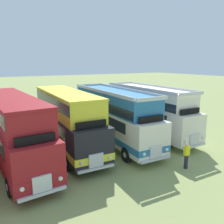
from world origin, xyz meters
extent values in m
plane|color=#8C9956|center=(0.00, 0.00, 0.00)|extent=(200.00, 200.00, 0.00)
cube|color=maroon|center=(-1.94, -0.16, 1.70)|extent=(3.12, 11.52, 2.30)
cube|color=maroon|center=(-1.94, -0.16, 1.10)|extent=(3.16, 11.56, 0.44)
cube|color=#19232D|center=(-1.96, 0.24, 2.30)|extent=(3.02, 9.12, 0.76)
cube|color=#19232D|center=(-1.63, -5.79, 2.35)|extent=(2.20, 0.22, 0.90)
cube|color=silver|center=(-1.63, -5.90, 1.10)|extent=(0.91, 0.17, 0.80)
cube|color=silver|center=(-1.62, -5.93, 0.60)|extent=(2.30, 0.27, 0.16)
sphere|color=#EAEACC|center=(-0.73, -5.86, 1.10)|extent=(0.22, 0.22, 0.22)
sphere|color=#EAEACC|center=(-2.52, -5.96, 1.10)|extent=(0.22, 0.22, 0.22)
cube|color=maroon|center=(-1.95, 0.09, 3.60)|extent=(2.97, 10.62, 1.50)
cube|color=maroon|center=(-1.95, 0.09, 4.42)|extent=(3.04, 10.72, 0.14)
cube|color=#19232D|center=(-1.95, 0.09, 3.90)|extent=(3.00, 10.52, 0.68)
cube|color=black|center=(-1.66, -5.30, 3.10)|extent=(1.90, 0.22, 0.40)
cylinder|color=black|center=(-0.57, -4.19, 0.52)|extent=(0.34, 1.05, 1.04)
cylinder|color=silver|center=(-0.42, -4.18, 0.52)|extent=(0.04, 0.36, 0.36)
cylinder|color=black|center=(-2.86, -4.32, 0.52)|extent=(0.34, 1.05, 1.04)
cylinder|color=silver|center=(-3.01, -4.33, 0.52)|extent=(0.04, 0.36, 0.36)
cylinder|color=black|center=(-1.01, 3.79, 0.52)|extent=(0.34, 1.05, 1.04)
cylinder|color=silver|center=(-0.86, 3.80, 0.52)|extent=(0.04, 0.36, 0.36)
cube|color=black|center=(1.94, 0.37, 1.70)|extent=(2.94, 10.40, 2.30)
cube|color=yellow|center=(1.94, 0.37, 1.10)|extent=(2.98, 10.44, 0.44)
cube|color=#19232D|center=(1.96, 0.77, 2.30)|extent=(2.87, 8.00, 0.76)
cube|color=#19232D|center=(1.72, -4.72, 2.35)|extent=(2.20, 0.19, 0.90)
cube|color=silver|center=(1.72, -4.83, 1.10)|extent=(0.90, 0.16, 0.80)
cube|color=silver|center=(1.72, -4.86, 0.60)|extent=(2.30, 0.24, 0.16)
sphere|color=#EAEACC|center=(2.62, -4.88, 1.10)|extent=(0.22, 0.22, 0.22)
sphere|color=#EAEACC|center=(0.82, -4.80, 1.10)|extent=(0.22, 0.22, 0.22)
cube|color=yellow|center=(1.95, 0.62, 3.60)|extent=(2.80, 9.49, 1.50)
cube|color=yellow|center=(1.95, 0.62, 4.42)|extent=(2.86, 9.60, 0.14)
cube|color=#19232D|center=(1.95, 0.62, 3.90)|extent=(2.84, 9.40, 0.68)
cube|color=black|center=(1.74, -4.23, 3.10)|extent=(1.90, 0.20, 0.40)
cylinder|color=black|center=(2.94, -3.23, 0.52)|extent=(0.32, 1.05, 1.04)
cylinder|color=silver|center=(3.09, -3.24, 0.52)|extent=(0.04, 0.36, 0.36)
cylinder|color=black|center=(0.64, -3.13, 0.52)|extent=(0.32, 1.05, 1.04)
cylinder|color=silver|center=(0.49, -3.13, 0.52)|extent=(0.04, 0.36, 0.36)
cylinder|color=black|center=(3.23, 3.66, 0.52)|extent=(0.32, 1.05, 1.04)
cylinder|color=silver|center=(3.38, 3.66, 0.52)|extent=(0.04, 0.36, 0.36)
cylinder|color=black|center=(0.93, 3.76, 0.52)|extent=(0.32, 1.05, 1.04)
cylinder|color=silver|center=(0.78, 3.77, 0.52)|extent=(0.04, 0.36, 0.36)
cube|color=silver|center=(5.82, 0.02, 1.70)|extent=(3.02, 11.21, 2.30)
cube|color=teal|center=(5.82, 0.02, 1.10)|extent=(3.06, 11.26, 0.44)
cube|color=#19232D|center=(5.84, 0.42, 2.30)|extent=(2.93, 8.82, 0.76)
cube|color=#19232D|center=(5.57, -5.47, 2.35)|extent=(2.20, 0.20, 0.90)
cube|color=silver|center=(5.56, -5.58, 1.10)|extent=(0.90, 0.16, 0.80)
cube|color=silver|center=(5.56, -5.61, 0.60)|extent=(2.30, 0.25, 0.16)
sphere|color=#EAEACC|center=(6.46, -5.63, 1.10)|extent=(0.22, 0.22, 0.22)
sphere|color=#EAEACC|center=(4.66, -5.55, 1.10)|extent=(0.22, 0.22, 0.22)
cube|color=teal|center=(5.83, 0.27, 3.60)|extent=(2.87, 10.31, 1.50)
cube|color=silver|center=(5.59, -5.03, 4.40)|extent=(2.40, 0.21, 0.24)
cube|color=silver|center=(6.05, 4.87, 4.40)|extent=(2.40, 0.21, 0.24)
cube|color=silver|center=(7.03, 0.21, 4.40)|extent=(0.58, 10.20, 0.24)
cube|color=silver|center=(4.63, 0.33, 4.40)|extent=(0.58, 10.20, 0.24)
cube|color=#19232D|center=(5.83, 0.27, 3.30)|extent=(2.91, 10.21, 0.64)
cube|color=black|center=(5.59, -4.98, 3.10)|extent=(1.90, 0.21, 0.40)
cylinder|color=black|center=(6.79, -3.98, 0.52)|extent=(0.33, 1.05, 1.04)
cylinder|color=silver|center=(6.94, -3.99, 0.52)|extent=(0.04, 0.36, 0.36)
cylinder|color=black|center=(4.49, -3.88, 0.52)|extent=(0.33, 1.05, 1.04)
cylinder|color=silver|center=(4.34, -3.87, 0.52)|extent=(0.04, 0.36, 0.36)
cylinder|color=black|center=(7.15, 3.72, 0.52)|extent=(0.33, 1.05, 1.04)
cylinder|color=silver|center=(7.30, 3.71, 0.52)|extent=(0.04, 0.36, 0.36)
cylinder|color=black|center=(4.85, 3.82, 0.52)|extent=(0.33, 1.05, 1.04)
cylinder|color=silver|center=(4.70, 3.83, 0.52)|extent=(0.04, 0.36, 0.36)
cube|color=silver|center=(9.70, 0.29, 1.70)|extent=(2.73, 10.92, 2.30)
cube|color=silver|center=(9.70, 0.29, 1.10)|extent=(2.77, 10.96, 0.44)
cube|color=#19232D|center=(9.71, 0.69, 2.30)|extent=(2.71, 8.52, 0.76)
cube|color=#19232D|center=(9.59, -5.08, 2.35)|extent=(2.20, 0.15, 0.90)
cube|color=silver|center=(9.59, -5.19, 1.10)|extent=(0.90, 0.14, 0.80)
cube|color=silver|center=(9.59, -5.22, 0.60)|extent=(2.30, 0.19, 0.16)
sphere|color=#EAEACC|center=(10.49, -5.22, 1.10)|extent=(0.22, 0.22, 0.22)
sphere|color=#EAEACC|center=(8.69, -5.18, 1.10)|extent=(0.22, 0.22, 0.22)
cube|color=silver|center=(9.71, 0.54, 3.60)|extent=(2.61, 10.01, 1.50)
cube|color=silver|center=(9.60, -4.64, 4.40)|extent=(2.40, 0.15, 0.24)
cube|color=silver|center=(9.80, 5.02, 4.40)|extent=(2.40, 0.15, 0.24)
cube|color=silver|center=(10.91, 0.52, 4.40)|extent=(0.31, 9.97, 0.24)
cube|color=silver|center=(8.51, 0.57, 4.40)|extent=(0.31, 9.97, 0.24)
cube|color=#19232D|center=(9.71, 0.54, 3.30)|extent=(2.65, 9.92, 0.64)
cube|color=black|center=(9.60, -4.59, 3.10)|extent=(1.90, 0.16, 0.40)
cylinder|color=black|center=(10.77, -3.56, 0.52)|extent=(0.30, 1.05, 1.04)
cylinder|color=silver|center=(10.92, -3.57, 0.52)|extent=(0.03, 0.36, 0.36)
cylinder|color=black|center=(8.47, -3.52, 0.52)|extent=(0.30, 1.05, 1.04)
cylinder|color=silver|center=(8.32, -3.51, 0.52)|extent=(0.03, 0.36, 0.36)
cylinder|color=black|center=(10.93, 3.90, 0.52)|extent=(0.30, 1.05, 1.04)
cylinder|color=silver|center=(11.08, 3.90, 0.52)|extent=(0.03, 0.36, 0.36)
cylinder|color=black|center=(8.63, 3.95, 0.52)|extent=(0.30, 1.05, 1.04)
cylinder|color=silver|center=(8.48, 3.95, 0.52)|extent=(0.03, 0.36, 0.36)
cylinder|color=#23232D|center=(7.20, -6.61, 0.45)|extent=(0.24, 0.24, 0.90)
cube|color=yellow|center=(7.20, -6.61, 1.20)|extent=(0.36, 0.22, 0.60)
sphere|color=beige|center=(7.20, -6.61, 1.62)|extent=(0.22, 0.22, 0.22)
camera|label=1|loc=(-3.86, -16.08, 6.64)|focal=37.36mm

